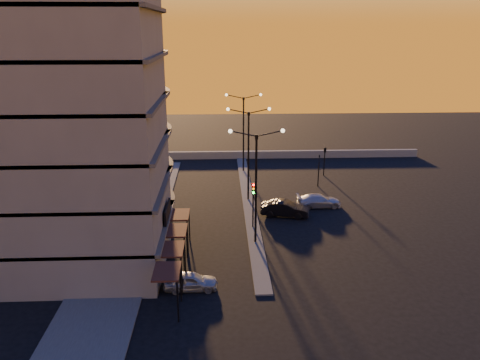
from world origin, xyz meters
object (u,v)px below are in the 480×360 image
(streetlamp_mid, at_px, (248,147))
(car_hatchback, at_px, (191,281))
(traffic_light_main, at_px, (253,198))
(car_wagon, at_px, (319,201))
(car_sedan, at_px, (285,209))

(streetlamp_mid, relative_size, car_hatchback, 2.63)
(car_hatchback, bearing_deg, streetlamp_mid, -17.04)
(traffic_light_main, height_order, car_wagon, traffic_light_main)
(car_wagon, bearing_deg, car_sedan, 118.06)
(streetlamp_mid, xyz_separation_m, car_sedan, (3.18, -4.38, -4.86))
(traffic_light_main, distance_m, car_sedan, 4.73)
(streetlamp_mid, relative_size, car_sedan, 2.14)
(traffic_light_main, distance_m, car_hatchback, 11.21)
(car_hatchback, relative_size, car_wagon, 0.83)
(car_sedan, bearing_deg, car_hatchback, 159.94)
(traffic_light_main, height_order, car_hatchback, traffic_light_main)
(traffic_light_main, bearing_deg, car_hatchback, -116.37)
(traffic_light_main, relative_size, car_sedan, 0.96)
(streetlamp_mid, height_order, car_wagon, streetlamp_mid)
(streetlamp_mid, bearing_deg, traffic_light_main, -90.00)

